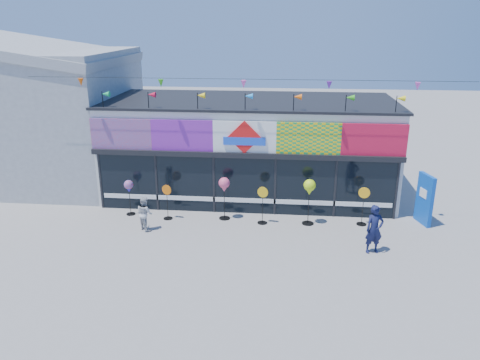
# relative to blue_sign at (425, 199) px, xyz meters

# --- Properties ---
(ground) EXTENTS (80.00, 80.00, 0.00)m
(ground) POSITION_rel_blue_sign_xyz_m (-6.77, -3.08, -0.96)
(ground) COLOR gray
(ground) RESTS_ON ground
(kite_shop) EXTENTS (16.00, 5.70, 5.31)m
(kite_shop) POSITION_rel_blue_sign_xyz_m (-6.77, 2.86, 1.08)
(kite_shop) COLOR silver
(kite_shop) RESTS_ON ground
(neighbour_building) EXTENTS (8.18, 7.20, 6.87)m
(neighbour_building) POSITION_rel_blue_sign_xyz_m (-16.77, 3.92, 2.24)
(neighbour_building) COLOR #A3A6A8
(neighbour_building) RESTS_ON ground
(blue_sign) EXTENTS (0.41, 0.96, 1.92)m
(blue_sign) POSITION_rel_blue_sign_xyz_m (0.00, 0.00, 0.00)
(blue_sign) COLOR #0C4AB5
(blue_sign) RESTS_ON ground
(spinner_0) EXTENTS (0.36, 0.36, 1.42)m
(spinner_0) POSITION_rel_blue_sign_xyz_m (-11.23, -0.25, 0.17)
(spinner_0) COLOR black
(spinner_0) RESTS_ON ground
(spinner_1) EXTENTS (0.38, 0.35, 1.38)m
(spinner_1) POSITION_rel_blue_sign_xyz_m (-9.65, -0.54, -0.23)
(spinner_1) COLOR black
(spinner_1) RESTS_ON ground
(spinner_2) EXTENTS (0.42, 0.42, 1.67)m
(spinner_2) POSITION_rel_blue_sign_xyz_m (-7.48, -0.31, 0.37)
(spinner_2) COLOR black
(spinner_2) RESTS_ON ground
(spinner_3) EXTENTS (0.40, 0.37, 1.45)m
(spinner_3) POSITION_rel_blue_sign_xyz_m (-6.00, -0.60, -0.20)
(spinner_3) COLOR black
(spinner_3) RESTS_ON ground
(spinner_4) EXTENTS (0.45, 0.45, 1.76)m
(spinner_4) POSITION_rel_blue_sign_xyz_m (-4.30, -0.49, 0.45)
(spinner_4) COLOR black
(spinner_4) RESTS_ON ground
(spinner_5) EXTENTS (0.41, 0.38, 1.48)m
(spinner_5) POSITION_rel_blue_sign_xyz_m (-2.29, -0.36, -0.18)
(spinner_5) COLOR black
(spinner_5) RESTS_ON ground
(adult_man) EXTENTS (0.68, 0.54, 1.65)m
(adult_man) POSITION_rel_blue_sign_xyz_m (-2.26, -2.59, -0.14)
(adult_man) COLOR #13173B
(adult_man) RESTS_ON ground
(child) EXTENTS (0.69, 0.68, 1.27)m
(child) POSITION_rel_blue_sign_xyz_m (-10.24, -1.56, -0.33)
(child) COLOR #BCBCBC
(child) RESTS_ON ground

